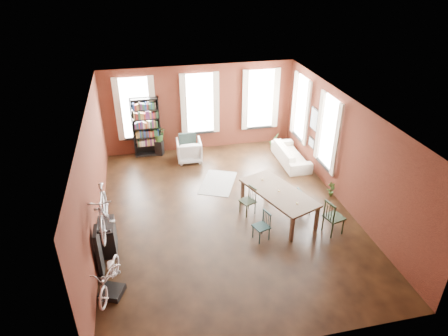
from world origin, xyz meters
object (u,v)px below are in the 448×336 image
object	(u,v)px
dining_chair_a	(261,226)
bookshelf	(146,127)
dining_chair_d	(304,201)
dining_chair_c	(334,217)
cream_sofa	(291,152)
plant_stand	(159,148)
console_table	(107,237)
dining_table	(278,203)
bicycle_floor	(107,264)
bike_trainer	(112,292)
dining_chair_b	(248,201)
white_armchair	(189,149)

from	to	relation	value
dining_chair_a	bookshelf	distance (m)	6.25
dining_chair_a	dining_chair_d	xyz separation A→B (m)	(1.55, 0.90, -0.01)
dining_chair_c	dining_chair_d	xyz separation A→B (m)	(-0.42, 1.04, -0.10)
cream_sofa	dining_chair_c	bearing A→B (deg)	175.03
cream_sofa	plant_stand	distance (m)	4.84
dining_chair_a	cream_sofa	world-z (taller)	same
console_table	dining_table	bearing A→B (deg)	6.16
dining_table	plant_stand	xyz separation A→B (m)	(-3.01, 4.62, -0.12)
bookshelf	bicycle_floor	xyz separation A→B (m)	(-1.17, -6.76, -0.22)
bike_trainer	console_table	distance (m)	1.61
dining_chair_a	dining_chair_d	size ratio (longest dim) A/B	1.03
dining_table	cream_sofa	xyz separation A→B (m)	(1.54, 2.99, 0.01)
bike_trainer	console_table	world-z (taller)	console_table
console_table	bike_trainer	bearing A→B (deg)	-86.19
dining_table	bicycle_floor	world-z (taller)	bicycle_floor
dining_table	console_table	xyz separation A→B (m)	(-4.69, -0.51, -0.00)
dining_chair_c	dining_chair_b	bearing A→B (deg)	41.00
bicycle_floor	dining_chair_c	bearing A→B (deg)	22.88
dining_chair_c	cream_sofa	xyz separation A→B (m)	(0.35, 4.07, -0.09)
dining_chair_c	plant_stand	size ratio (longest dim) A/B	1.81
plant_stand	white_armchair	bearing A→B (deg)	-34.77
white_armchair	console_table	xyz separation A→B (m)	(-2.70, -4.42, -0.04)
dining_chair_b	cream_sofa	distance (m)	3.59
dining_table	dining_chair_d	xyz separation A→B (m)	(0.77, -0.04, -0.00)
bookshelf	white_armchair	bearing A→B (deg)	-28.73
dining_table	dining_chair_b	xyz separation A→B (m)	(-0.82, 0.28, 0.02)
bike_trainer	plant_stand	xyz separation A→B (m)	(1.57, 6.70, 0.21)
dining_chair_a	white_armchair	size ratio (longest dim) A/B	0.93
bike_trainer	dining_chair_b	bearing A→B (deg)	32.09
dining_chair_c	dining_chair_d	distance (m)	1.12
dining_table	bookshelf	distance (m)	5.84
dining_chair_a	bike_trainer	size ratio (longest dim) A/B	1.71
dining_chair_d	plant_stand	world-z (taller)	dining_chair_d
cream_sofa	bicycle_floor	distance (m)	7.96
console_table	cream_sofa	bearing A→B (deg)	29.33
dining_chair_d	bicycle_floor	size ratio (longest dim) A/B	0.54
dining_table	dining_chair_c	bearing A→B (deg)	-63.06
bicycle_floor	dining_chair_b	bearing A→B (deg)	45.07
dining_chair_a	bike_trainer	world-z (taller)	dining_chair_a
dining_chair_a	dining_chair_d	distance (m)	1.79
dining_chair_c	cream_sofa	bearing A→B (deg)	-19.91
dining_chair_a	cream_sofa	xyz separation A→B (m)	(2.32, 3.93, -0.00)
dining_chair_a	dining_chair_c	world-z (taller)	dining_chair_c
dining_table	dining_chair_a	xyz separation A→B (m)	(-0.78, -0.93, 0.01)
dining_chair_a	bicycle_floor	bearing A→B (deg)	-91.94
dining_table	dining_chair_c	size ratio (longest dim) A/B	2.36
dining_chair_c	console_table	world-z (taller)	dining_chair_c
dining_chair_b	dining_chair_d	bearing A→B (deg)	56.65
dining_chair_d	console_table	distance (m)	5.48
console_table	plant_stand	xyz separation A→B (m)	(1.68, 5.13, -0.12)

